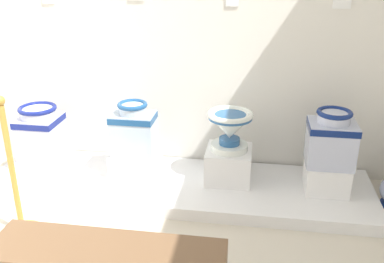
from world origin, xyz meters
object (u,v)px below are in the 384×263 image
(plinth_block_squat_floral, at_px, (45,161))
(plinth_block_pale_glazed, at_px, (135,163))
(antique_toilet_pale_glazed, at_px, (134,128))
(plinth_block_slender_white, at_px, (229,164))
(antique_toilet_squat_floral, at_px, (40,131))
(antique_toilet_slender_white, at_px, (230,127))
(antique_toilet_tall_cobalt, at_px, (331,138))
(plinth_block_tall_cobalt, at_px, (326,177))
(stanchion_post_near_left, at_px, (17,198))

(plinth_block_squat_floral, xyz_separation_m, plinth_block_pale_glazed, (0.82, 0.01, 0.04))
(antique_toilet_pale_glazed, relative_size, plinth_block_slender_white, 1.21)
(plinth_block_pale_glazed, bearing_deg, plinth_block_slender_white, 0.60)
(plinth_block_slender_white, bearing_deg, antique_toilet_squat_floral, -179.30)
(antique_toilet_slender_white, relative_size, antique_toilet_tall_cobalt, 0.83)
(antique_toilet_squat_floral, height_order, plinth_block_pale_glazed, antique_toilet_squat_floral)
(plinth_block_squat_floral, distance_m, plinth_block_tall_cobalt, 2.38)
(antique_toilet_slender_white, relative_size, stanchion_post_near_left, 0.36)
(plinth_block_pale_glazed, xyz_separation_m, plinth_block_slender_white, (0.79, 0.01, 0.04))
(plinth_block_pale_glazed, bearing_deg, antique_toilet_squat_floral, -179.21)
(plinth_block_slender_white, bearing_deg, antique_toilet_slender_white, 180.00)
(plinth_block_pale_glazed, bearing_deg, antique_toilet_tall_cobalt, -2.09)
(antique_toilet_squat_floral, bearing_deg, antique_toilet_slender_white, 0.70)
(antique_toilet_squat_floral, relative_size, antique_toilet_pale_glazed, 1.02)
(plinth_block_slender_white, bearing_deg, plinth_block_squat_floral, -179.30)
(antique_toilet_slender_white, bearing_deg, plinth_block_slender_white, 0.00)
(plinth_block_squat_floral, height_order, antique_toilet_tall_cobalt, antique_toilet_tall_cobalt)
(plinth_block_squat_floral, height_order, plinth_block_tall_cobalt, plinth_block_tall_cobalt)
(stanchion_post_near_left, bearing_deg, plinth_block_tall_cobalt, 20.04)
(stanchion_post_near_left, bearing_deg, antique_toilet_squat_floral, 105.08)
(antique_toilet_pale_glazed, xyz_separation_m, plinth_block_tall_cobalt, (1.56, -0.06, -0.29))
(plinth_block_squat_floral, bearing_deg, antique_toilet_pale_glazed, 0.79)
(plinth_block_squat_floral, distance_m, stanchion_post_near_left, 0.87)
(antique_toilet_squat_floral, bearing_deg, plinth_block_tall_cobalt, -1.10)
(antique_toilet_slender_white, height_order, antique_toilet_tall_cobalt, antique_toilet_tall_cobalt)
(antique_toilet_squat_floral, bearing_deg, stanchion_post_near_left, -74.92)
(plinth_block_pale_glazed, relative_size, plinth_block_slender_white, 1.06)
(plinth_block_slender_white, bearing_deg, antique_toilet_tall_cobalt, -4.84)
(antique_toilet_pale_glazed, height_order, stanchion_post_near_left, stanchion_post_near_left)
(antique_toilet_pale_glazed, bearing_deg, stanchion_post_near_left, -125.16)
(plinth_block_squat_floral, height_order, antique_toilet_slender_white, antique_toilet_slender_white)
(antique_toilet_pale_glazed, distance_m, plinth_block_slender_white, 0.83)
(plinth_block_squat_floral, relative_size, plinth_block_pale_glazed, 1.02)
(antique_toilet_tall_cobalt, bearing_deg, stanchion_post_near_left, -159.96)
(plinth_block_tall_cobalt, bearing_deg, antique_toilet_tall_cobalt, 45.00)
(plinth_block_squat_floral, height_order, antique_toilet_pale_glazed, antique_toilet_pale_glazed)
(antique_toilet_pale_glazed, xyz_separation_m, plinth_block_slender_white, (0.79, 0.01, -0.27))
(plinth_block_slender_white, distance_m, antique_toilet_tall_cobalt, 0.84)
(plinth_block_pale_glazed, bearing_deg, stanchion_post_near_left, -125.16)
(antique_toilet_pale_glazed, relative_size, antique_toilet_slender_white, 1.23)
(antique_toilet_squat_floral, xyz_separation_m, stanchion_post_near_left, (0.22, -0.83, -0.15))
(plinth_block_squat_floral, height_order, stanchion_post_near_left, stanchion_post_near_left)
(plinth_block_pale_glazed, relative_size, stanchion_post_near_left, 0.39)
(plinth_block_slender_white, xyz_separation_m, antique_toilet_tall_cobalt, (0.77, -0.07, 0.31))
(antique_toilet_tall_cobalt, bearing_deg, plinth_block_squat_floral, 178.90)
(plinth_block_tall_cobalt, distance_m, antique_toilet_tall_cobalt, 0.33)
(plinth_block_squat_floral, bearing_deg, antique_toilet_squat_floral, -90.00)
(antique_toilet_slender_white, bearing_deg, plinth_block_tall_cobalt, -4.84)
(plinth_block_tall_cobalt, height_order, stanchion_post_near_left, stanchion_post_near_left)
(plinth_block_pale_glazed, height_order, stanchion_post_near_left, stanchion_post_near_left)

